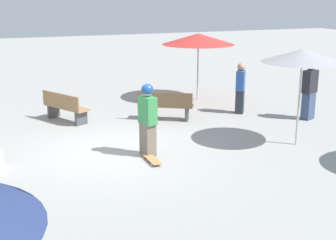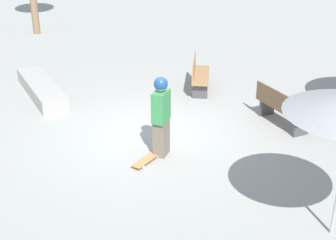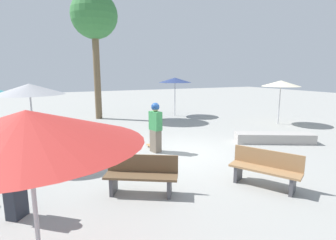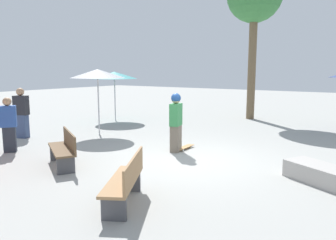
{
  "view_description": "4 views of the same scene",
  "coord_description": "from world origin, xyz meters",
  "px_view_note": "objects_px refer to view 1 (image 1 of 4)",
  "views": [
    {
      "loc": [
        10.2,
        -2.51,
        3.63
      ],
      "look_at": [
        0.52,
        1.24,
        0.77
      ],
      "focal_mm": 50.0,
      "sensor_mm": 36.0,
      "label": 1
    },
    {
      "loc": [
        7.43,
        5.62,
        4.64
      ],
      "look_at": [
        0.4,
        0.78,
        0.72
      ],
      "focal_mm": 50.0,
      "sensor_mm": 36.0,
      "label": 2
    },
    {
      "loc": [
        -7.33,
        3.99,
        2.67
      ],
      "look_at": [
        0.41,
        0.34,
        1.09
      ],
      "focal_mm": 28.0,
      "sensor_mm": 36.0,
      "label": 3
    },
    {
      "loc": [
        -7.11,
        -4.18,
        2.31
      ],
      "look_at": [
        0.43,
        0.9,
        0.92
      ],
      "focal_mm": 35.0,
      "sensor_mm": 36.0,
      "label": 4
    }
  ],
  "objects_px": {
    "shade_umbrella_red": "(198,39)",
    "bystander_watching": "(309,91)",
    "skater_main": "(148,117)",
    "skateboard": "(152,159)",
    "bench_far": "(65,107)",
    "bystander_far": "(240,88)",
    "bench_near": "(166,106)",
    "shade_umbrella_grey": "(302,56)"
  },
  "relations": [
    {
      "from": "skater_main",
      "to": "skateboard",
      "type": "relative_size",
      "value": 2.08
    },
    {
      "from": "shade_umbrella_grey",
      "to": "bystander_far",
      "type": "bearing_deg",
      "value": 175.59
    },
    {
      "from": "skateboard",
      "to": "bench_far",
      "type": "distance_m",
      "value": 4.21
    },
    {
      "from": "bench_near",
      "to": "bench_far",
      "type": "bearing_deg",
      "value": -167.64
    },
    {
      "from": "shade_umbrella_red",
      "to": "bystander_watching",
      "type": "distance_m",
      "value": 4.22
    },
    {
      "from": "skater_main",
      "to": "bystander_watching",
      "type": "relative_size",
      "value": 0.98
    },
    {
      "from": "bench_near",
      "to": "bystander_far",
      "type": "relative_size",
      "value": 1.03
    },
    {
      "from": "shade_umbrella_red",
      "to": "shade_umbrella_grey",
      "type": "bearing_deg",
      "value": 1.96
    },
    {
      "from": "bench_far",
      "to": "skater_main",
      "type": "bearing_deg",
      "value": -9.43
    },
    {
      "from": "shade_umbrella_grey",
      "to": "bystander_far",
      "type": "xyz_separation_m",
      "value": [
        -3.23,
        0.25,
        -1.4
      ]
    },
    {
      "from": "shade_umbrella_red",
      "to": "bench_far",
      "type": "bearing_deg",
      "value": -75.42
    },
    {
      "from": "bench_far",
      "to": "shade_umbrella_red",
      "type": "bearing_deg",
      "value": 75.45
    },
    {
      "from": "skateboard",
      "to": "shade_umbrella_red",
      "type": "xyz_separation_m",
      "value": [
        -5.25,
        3.51,
        2.03
      ]
    },
    {
      "from": "skater_main",
      "to": "bystander_far",
      "type": "bearing_deg",
      "value": 110.56
    },
    {
      "from": "bench_near",
      "to": "skateboard",
      "type": "bearing_deg",
      "value": -85.75
    },
    {
      "from": "skater_main",
      "to": "skateboard",
      "type": "xyz_separation_m",
      "value": [
        0.41,
        -0.06,
        -0.84
      ]
    },
    {
      "from": "bench_far",
      "to": "shade_umbrella_red",
      "type": "relative_size",
      "value": 0.65
    },
    {
      "from": "shade_umbrella_red",
      "to": "bystander_watching",
      "type": "relative_size",
      "value": 1.44
    },
    {
      "from": "skater_main",
      "to": "bench_near",
      "type": "relative_size",
      "value": 1.04
    },
    {
      "from": "shade_umbrella_red",
      "to": "bench_near",
      "type": "bearing_deg",
      "value": -43.21
    },
    {
      "from": "bench_near",
      "to": "shade_umbrella_red",
      "type": "xyz_separation_m",
      "value": [
        -2.12,
        1.99,
        1.67
      ]
    },
    {
      "from": "bench_far",
      "to": "shade_umbrella_grey",
      "type": "xyz_separation_m",
      "value": [
        4.17,
        4.93,
        1.75
      ]
    },
    {
      "from": "bench_far",
      "to": "bystander_far",
      "type": "relative_size",
      "value": 1.04
    },
    {
      "from": "bench_near",
      "to": "bench_far",
      "type": "distance_m",
      "value": 2.9
    },
    {
      "from": "skateboard",
      "to": "bench_near",
      "type": "height_order",
      "value": "bench_near"
    },
    {
      "from": "bystander_watching",
      "to": "shade_umbrella_red",
      "type": "bearing_deg",
      "value": -83.77
    },
    {
      "from": "shade_umbrella_red",
      "to": "bystander_far",
      "type": "distance_m",
      "value": 2.58
    },
    {
      "from": "skater_main",
      "to": "shade_umbrella_red",
      "type": "distance_m",
      "value": 6.07
    },
    {
      "from": "shade_umbrella_grey",
      "to": "shade_umbrella_red",
      "type": "bearing_deg",
      "value": -178.04
    },
    {
      "from": "skater_main",
      "to": "bystander_watching",
      "type": "xyz_separation_m",
      "value": [
        -1.31,
        5.41,
        -0.05
      ]
    },
    {
      "from": "skater_main",
      "to": "skateboard",
      "type": "distance_m",
      "value": 0.94
    },
    {
      "from": "shade_umbrella_red",
      "to": "bystander_far",
      "type": "height_order",
      "value": "shade_umbrella_red"
    },
    {
      "from": "shade_umbrella_red",
      "to": "skater_main",
      "type": "bearing_deg",
      "value": -35.57
    },
    {
      "from": "shade_umbrella_grey",
      "to": "shade_umbrella_red",
      "type": "distance_m",
      "value": 5.41
    },
    {
      "from": "bench_near",
      "to": "bystander_watching",
      "type": "relative_size",
      "value": 0.94
    },
    {
      "from": "shade_umbrella_grey",
      "to": "bystander_far",
      "type": "relative_size",
      "value": 1.5
    },
    {
      "from": "skateboard",
      "to": "bystander_watching",
      "type": "bearing_deg",
      "value": 106.51
    },
    {
      "from": "bench_far",
      "to": "skateboard",
      "type": "bearing_deg",
      "value": -12.02
    },
    {
      "from": "skater_main",
      "to": "shade_umbrella_red",
      "type": "relative_size",
      "value": 0.68
    },
    {
      "from": "skateboard",
      "to": "shade_umbrella_grey",
      "type": "distance_m",
      "value": 4.27
    },
    {
      "from": "shade_umbrella_grey",
      "to": "shade_umbrella_red",
      "type": "xyz_separation_m",
      "value": [
        -5.41,
        -0.18,
        -0.09
      ]
    },
    {
      "from": "bench_near",
      "to": "shade_umbrella_grey",
      "type": "height_order",
      "value": "shade_umbrella_grey"
    }
  ]
}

